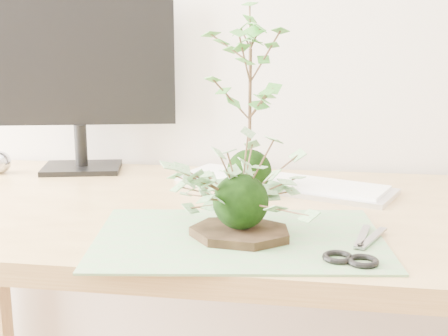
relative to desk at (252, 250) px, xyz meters
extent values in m
cube|color=tan|center=(0.00, 0.00, 0.07)|extent=(1.60, 0.70, 0.04)
cube|color=#63965E|center=(0.00, -0.19, 0.09)|extent=(0.53, 0.39, 0.00)
cylinder|color=black|center=(0.00, -0.19, 0.10)|extent=(0.20, 0.20, 0.01)
sphere|color=black|center=(0.00, -0.19, 0.15)|extent=(0.09, 0.09, 0.09)
sphere|color=black|center=(-0.02, 0.11, 0.14)|extent=(0.10, 0.10, 0.10)
cylinder|color=#45301E|center=(-0.02, 0.11, 0.28)|extent=(0.01, 0.01, 0.24)
cube|color=silver|center=(0.05, 0.17, 0.09)|extent=(0.51, 0.31, 0.01)
cube|color=white|center=(0.05, 0.17, 0.10)|extent=(0.47, 0.27, 0.01)
cube|color=black|center=(-0.46, 0.26, 0.09)|extent=(0.21, 0.18, 0.01)
cylinder|color=black|center=(-0.46, 0.26, 0.15)|extent=(0.03, 0.03, 0.10)
cube|color=black|center=(-0.46, 0.27, 0.35)|extent=(0.46, 0.13, 0.30)
cube|color=gray|center=(0.19, -0.17, 0.09)|extent=(0.03, 0.12, 0.00)
cube|color=gray|center=(0.20, -0.17, 0.09)|extent=(0.06, 0.11, 0.00)
torus|color=black|center=(0.18, -0.28, 0.10)|extent=(0.06, 0.06, 0.01)
torus|color=black|center=(0.21, -0.28, 0.10)|extent=(0.06, 0.06, 0.01)
camera|label=1|loc=(0.13, -1.18, 0.44)|focal=50.00mm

